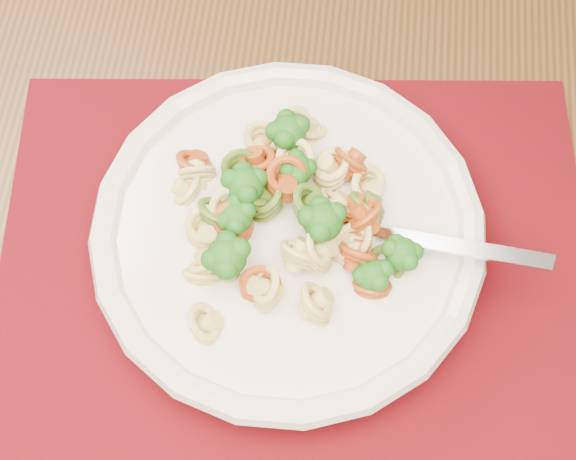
{
  "coord_description": "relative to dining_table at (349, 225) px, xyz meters",
  "views": [
    {
      "loc": [
        0.23,
        -0.22,
        1.28
      ],
      "look_at": [
        0.25,
        0.01,
        0.77
      ],
      "focal_mm": 50.0,
      "sensor_mm": 36.0,
      "label": 1
    }
  ],
  "objects": [
    {
      "name": "placemat",
      "position": [
        -0.06,
        -0.08,
        0.1
      ],
      "size": [
        0.47,
        0.38,
        0.0
      ],
      "primitive_type": "cube",
      "rotation": [
        0.0,
        0.0,
        -0.08
      ],
      "color": "#4F0310",
      "rests_on": "dining_table"
    },
    {
      "name": "pasta_bowl",
      "position": [
        -0.06,
        -0.06,
        0.13
      ],
      "size": [
        0.28,
        0.28,
        0.05
      ],
      "color": "silver",
      "rests_on": "placemat"
    },
    {
      "name": "pasta_broccoli_heap",
      "position": [
        -0.06,
        -0.06,
        0.15
      ],
      "size": [
        0.24,
        0.24,
        0.06
      ],
      "primitive_type": null,
      "color": "tan",
      "rests_on": "pasta_bowl"
    },
    {
      "name": "fork",
      "position": [
        -0.01,
        -0.07,
        0.15
      ],
      "size": [
        0.18,
        0.1,
        0.08
      ],
      "primitive_type": null,
      "rotation": [
        0.0,
        -0.35,
        -0.43
      ],
      "color": "silver",
      "rests_on": "pasta_bowl"
    },
    {
      "name": "dining_table",
      "position": [
        0.0,
        0.0,
        0.0
      ],
      "size": [
        1.5,
        1.11,
        0.72
      ],
      "rotation": [
        0.0,
        0.0,
        -0.18
      ],
      "color": "#543317",
      "rests_on": "ground"
    }
  ]
}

